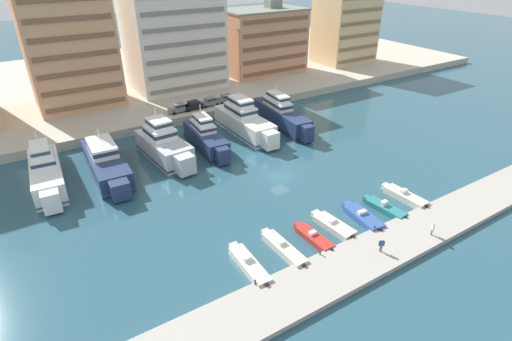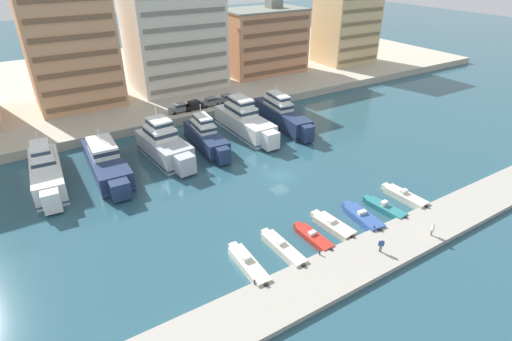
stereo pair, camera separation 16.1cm
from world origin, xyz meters
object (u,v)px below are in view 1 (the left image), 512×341
Objects in this scene: yacht_navy_left at (106,162)px; motorboat_cream_mid_right at (404,196)px; yacht_silver_mid_left at (164,145)px; motorboat_red_mid_left at (313,237)px; pedestrian_mid_deck at (433,228)px; pedestrian_near_edge at (382,244)px; motorboat_cream_far_left at (249,265)px; motorboat_cream_left at (283,249)px; motorboat_cream_center_left at (333,225)px; motorboat_teal_center_right at (385,208)px; yacht_white_far_left at (46,172)px; car_grey_mid_left at (210,101)px; motorboat_blue_center at (362,217)px; car_black_left at (193,105)px; car_grey_far_left at (179,108)px; car_grey_center_left at (226,98)px; yacht_navy_center_right at (281,115)px; yacht_navy_center_left at (206,137)px; yacht_white_center at (244,121)px.

yacht_navy_left is 2.61× the size of motorboat_cream_mid_right.
yacht_silver_mid_left reaches higher than motorboat_red_mid_left.
pedestrian_near_edge is at bearing 171.31° from pedestrian_mid_deck.
motorboat_cream_far_left is 1.00× the size of motorboat_cream_left.
motorboat_cream_center_left is 8.51m from motorboat_teal_center_right.
motorboat_cream_far_left is 4.54× the size of pedestrian_near_edge.
motorboat_cream_mid_right is at bearing -36.27° from yacht_white_far_left.
car_grey_mid_left is (33.62, 14.39, 0.39)m from yacht_white_far_left.
motorboat_blue_center is (32.94, -30.83, -1.78)m from yacht_white_far_left.
motorboat_cream_left is 45.66m from car_black_left.
motorboat_cream_far_left is 4.77m from motorboat_cream_left.
yacht_navy_left reaches higher than motorboat_cream_far_left.
motorboat_cream_center_left is (10.76, -29.52, -1.95)m from yacht_silver_mid_left.
car_grey_mid_left is (3.93, 0.17, 0.00)m from car_black_left.
car_grey_far_left is 2.53× the size of pedestrian_mid_deck.
pedestrian_mid_deck is (10.60, -52.17, -1.07)m from car_grey_far_left.
car_black_left is 2.56× the size of pedestrian_mid_deck.
car_grey_far_left and car_grey_center_left have the same top height.
motorboat_cream_left is (-21.67, -31.27, -1.80)m from yacht_navy_center_right.
yacht_navy_center_left is 36.47m from pedestrian_near_edge.
car_grey_center_left reaches higher than motorboat_cream_mid_right.
pedestrian_near_edge reaches higher than motorboat_red_mid_left.
yacht_silver_mid_left is 2.47× the size of motorboat_red_mid_left.
motorboat_cream_mid_right is at bearing -51.59° from yacht_silver_mid_left.
motorboat_cream_center_left is at bearing -100.50° from yacht_white_center.
motorboat_cream_left is at bearing 144.72° from pedestrian_near_edge.
car_grey_mid_left is at bearing 73.92° from motorboat_cream_left.
yacht_white_far_left reaches higher than pedestrian_mid_deck.
yacht_navy_left is at bearing 133.60° from motorboat_teal_center_right.
yacht_navy_left is at bearing -149.19° from car_grey_mid_left.
car_black_left reaches higher than motorboat_cream_mid_right.
yacht_white_center reaches higher than yacht_navy_left.
yacht_white_far_left is at bearing 128.84° from pedestrian_near_edge.
yacht_navy_center_right reaches higher than pedestrian_mid_deck.
yacht_navy_center_right is 32.15m from motorboat_teal_center_right.
yacht_navy_left is 4.58× the size of car_grey_center_left.
car_grey_center_left is at bearing 74.59° from motorboat_red_mid_left.
motorboat_teal_center_right is 9.57m from pedestrian_near_edge.
yacht_white_center reaches higher than yacht_navy_center_left.
motorboat_cream_mid_right is (-0.90, -31.21, -1.77)m from yacht_navy_center_right.
yacht_silver_mid_left is 2.32× the size of motorboat_cream_center_left.
motorboat_cream_mid_right is (16.08, -29.81, -1.53)m from yacht_navy_center_left.
car_grey_center_left is at bearing 78.75° from motorboat_cream_center_left.
yacht_silver_mid_left is at bearing -142.57° from car_grey_center_left.
yacht_navy_center_right is at bearing -5.08° from yacht_white_center.
pedestrian_near_edge is (29.65, -36.83, -0.63)m from yacht_white_far_left.
yacht_navy_center_right is at bearing 73.43° from motorboat_blue_center.
car_black_left reaches higher than motorboat_blue_center.
car_grey_far_left is 3.18m from car_black_left.
motorboat_cream_far_left is (7.61, -29.99, -1.41)m from yacht_navy_left.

